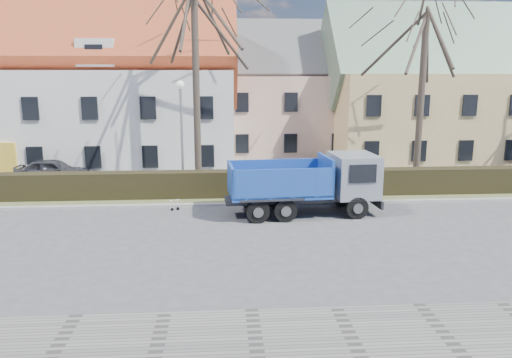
{
  "coord_description": "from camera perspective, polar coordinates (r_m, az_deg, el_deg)",
  "views": [
    {
      "loc": [
        -0.7,
        -17.9,
        6.09
      ],
      "look_at": [
        0.73,
        2.96,
        1.6
      ],
      "focal_mm": 35.0,
      "sensor_mm": 36.0,
      "label": 1
    }
  ],
  "objects": [
    {
      "name": "cart_frame",
      "position": [
        22.61,
        -9.69,
        -2.94
      ],
      "size": [
        0.71,
        0.57,
        0.56
      ],
      "primitive_type": null,
      "rotation": [
        0.0,
        0.0,
        0.4
      ],
      "color": "silver",
      "rests_on": "ground"
    },
    {
      "name": "dump_truck",
      "position": [
        21.63,
        4.87,
        -0.59
      ],
      "size": [
        6.9,
        2.99,
        2.69
      ],
      "primitive_type": null,
      "rotation": [
        0.0,
        0.0,
        0.07
      ],
      "color": "navy",
      "rests_on": "ground"
    },
    {
      "name": "grass_strip",
      "position": [
        24.86,
        -2.19,
        -1.95
      ],
      "size": [
        80.0,
        3.0,
        0.1
      ],
      "primitive_type": "cube",
      "color": "#505731",
      "rests_on": "ground"
    },
    {
      "name": "ground",
      "position": [
        18.92,
        -1.6,
        -6.66
      ],
      "size": [
        120.0,
        120.0,
        0.0
      ],
      "primitive_type": "plane",
      "color": "#464649"
    },
    {
      "name": "tree_1",
      "position": [
        26.44,
        -6.9,
        12.54
      ],
      "size": [
        9.2,
        9.2,
        12.65
      ],
      "primitive_type": null,
      "color": "#352C24",
      "rests_on": "ground"
    },
    {
      "name": "building_pink",
      "position": [
        38.25,
        3.19,
        8.97
      ],
      "size": [
        10.8,
        8.8,
        8.0
      ],
      "primitive_type": null,
      "color": "#D4AA96",
      "rests_on": "ground"
    },
    {
      "name": "tree_2",
      "position": [
        28.49,
        18.45,
        10.32
      ],
      "size": [
        8.0,
        8.0,
        11.0
      ],
      "primitive_type": null,
      "color": "#352C24",
      "rests_on": "ground"
    },
    {
      "name": "curb_far",
      "position": [
        23.31,
        -2.07,
        -2.88
      ],
      "size": [
        80.0,
        0.3,
        0.12
      ],
      "primitive_type": "cube",
      "color": "gray",
      "rests_on": "ground"
    },
    {
      "name": "building_yellow",
      "position": [
        38.74,
        21.88,
        8.54
      ],
      "size": [
        18.8,
        10.8,
        8.5
      ],
      "primitive_type": null,
      "color": "tan",
      "rests_on": "ground"
    },
    {
      "name": "streetlight",
      "position": [
        25.19,
        -8.46,
        4.67
      ],
      "size": [
        0.45,
        0.45,
        5.76
      ],
      "primitive_type": null,
      "color": "gray",
      "rests_on": "ground"
    },
    {
      "name": "building_white",
      "position": [
        36.09,
        -24.15,
        8.95
      ],
      "size": [
        26.8,
        10.8,
        9.5
      ],
      "primitive_type": null,
      "color": "silver",
      "rests_on": "ground"
    },
    {
      "name": "parked_car_a",
      "position": [
        30.17,
        -22.2,
        0.89
      ],
      "size": [
        4.07,
        1.75,
        1.37
      ],
      "primitive_type": "imported",
      "rotation": [
        0.0,
        0.0,
        1.54
      ],
      "color": "#2A2B31",
      "rests_on": "ground"
    },
    {
      "name": "hedge",
      "position": [
        24.52,
        -2.18,
        -0.71
      ],
      "size": [
        60.0,
        0.9,
        1.3
      ],
      "primitive_type": "cube",
      "color": "black",
      "rests_on": "ground"
    }
  ]
}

